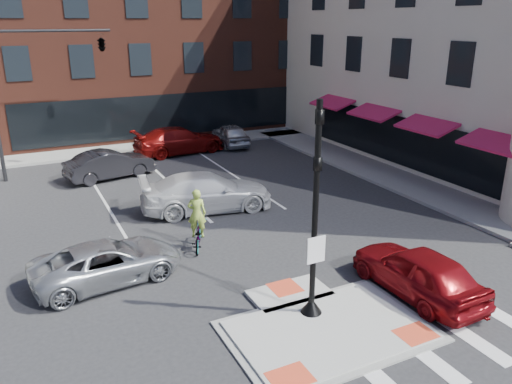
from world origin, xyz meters
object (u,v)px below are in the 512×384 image
red_sedan (418,271)px  bg_car_silver (230,135)px  bg_car_red (179,140)px  cyclist (197,229)px  white_pickup (207,192)px  silver_suv (108,262)px  bg_car_dark (110,164)px

red_sedan → bg_car_silver: 20.17m
bg_car_silver → bg_car_red: (-3.69, -0.52, 0.10)m
cyclist → bg_car_red: bearing=-82.0°
white_pickup → bg_car_silver: (5.71, 10.51, -0.11)m
silver_suv → red_sedan: 9.62m
bg_car_dark → bg_car_red: bearing=-67.3°
red_sedan → cyclist: size_ratio=1.98×
silver_suv → cyclist: bearing=-80.2°
silver_suv → white_pickup: size_ratio=0.82×
silver_suv → bg_car_silver: bg_car_silver is taller
silver_suv → white_pickup: 6.79m
silver_suv → bg_car_silver: 18.48m
white_pickup → bg_car_dark: bearing=32.1°
bg_car_dark → bg_car_silver: bearing=-77.5°
silver_suv → cyclist: 3.54m
white_pickup → bg_car_red: white_pickup is taller
silver_suv → bg_car_silver: size_ratio=1.11×
cyclist → silver_suv: bearing=40.0°
bg_car_silver → white_pickup: bearing=67.3°
red_sedan → bg_car_silver: (2.59, 20.00, -0.04)m
white_pickup → cyclist: (-1.70, -3.48, -0.07)m
bg_car_silver → cyclist: (-7.41, -13.99, 0.04)m
cyclist → bg_car_silver: bearing=-94.4°
red_sedan → bg_car_silver: bearing=-98.9°
silver_suv → red_sedan: size_ratio=1.05×
red_sedan → bg_car_dark: bearing=-71.1°
silver_suv → white_pickup: (5.09, 4.49, 0.17)m
bg_car_dark → bg_car_red: bg_car_red is taller
red_sedan → bg_car_red: size_ratio=0.79×
silver_suv → bg_car_dark: bg_car_dark is taller
bg_car_dark → bg_car_red: size_ratio=0.80×
bg_car_silver → bg_car_red: 3.73m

